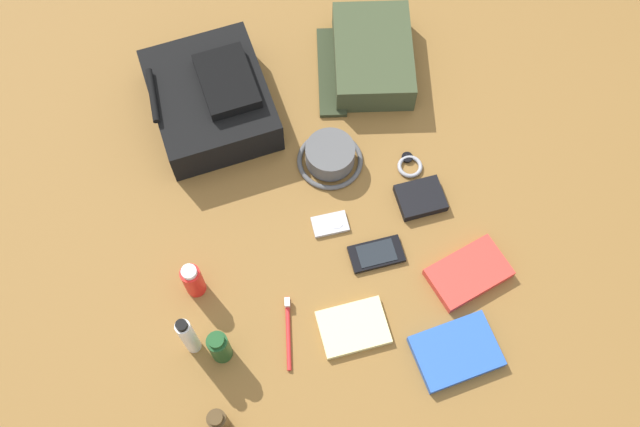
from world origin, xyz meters
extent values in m
cube|color=brown|center=(0.00, 0.00, -0.01)|extent=(2.64, 2.02, 0.02)
cube|color=black|center=(0.36, 0.20, 0.05)|extent=(0.36, 0.31, 0.10)
cube|color=black|center=(0.36, 0.15, 0.12)|extent=(0.20, 0.15, 0.03)
cylinder|color=black|center=(0.36, 0.33, 0.12)|extent=(0.15, 0.02, 0.02)
cube|color=#384228|center=(0.41, -0.23, 0.04)|extent=(0.32, 0.25, 0.08)
cube|color=#2C3520|center=(0.41, -0.12, 0.01)|extent=(0.28, 0.12, 0.01)
cylinder|color=#535353|center=(0.15, -0.06, 0.04)|extent=(0.12, 0.12, 0.06)
torus|color=#535353|center=(0.15, -0.06, 0.01)|extent=(0.16, 0.16, 0.01)
cylinder|color=#473319|center=(-0.42, 0.31, 0.05)|extent=(0.04, 0.04, 0.10)
cylinder|color=#473319|center=(-0.42, 0.31, 0.10)|extent=(0.03, 0.03, 0.01)
cylinder|color=#19471E|center=(-0.27, 0.28, 0.05)|extent=(0.05, 0.05, 0.10)
cylinder|color=#19471E|center=(-0.27, 0.28, 0.11)|extent=(0.03, 0.03, 0.01)
cylinder|color=white|center=(-0.24, 0.34, 0.08)|extent=(0.03, 0.03, 0.16)
cylinder|color=black|center=(-0.24, 0.34, 0.17)|extent=(0.02, 0.02, 0.01)
cylinder|color=red|center=(-0.10, 0.31, 0.05)|extent=(0.05, 0.05, 0.10)
cylinder|color=silver|center=(-0.10, 0.31, 0.11)|extent=(0.03, 0.03, 0.01)
cube|color=blue|center=(-0.38, -0.22, 0.01)|extent=(0.15, 0.20, 0.02)
cube|color=white|center=(-0.38, -0.22, 0.01)|extent=(0.14, 0.19, 0.02)
cube|color=red|center=(-0.21, -0.30, 0.01)|extent=(0.16, 0.20, 0.03)
cube|color=white|center=(-0.21, -0.30, 0.01)|extent=(0.15, 0.20, 0.02)
cube|color=black|center=(-0.12, -0.11, 0.01)|extent=(0.07, 0.13, 0.01)
cube|color=black|center=(-0.12, -0.11, 0.01)|extent=(0.06, 0.09, 0.00)
cube|color=#B7B7BC|center=(-0.02, -0.02, 0.01)|extent=(0.05, 0.08, 0.01)
cylinder|color=silver|center=(-0.02, -0.04, 0.01)|extent=(0.03, 0.03, 0.00)
torus|color=#99999E|center=(0.09, -0.25, 0.01)|extent=(0.06, 0.06, 0.01)
cylinder|color=black|center=(0.12, -0.25, 0.01)|extent=(0.03, 0.03, 0.01)
cylinder|color=red|center=(-0.26, 0.13, 0.01)|extent=(0.17, 0.04, 0.01)
cube|color=white|center=(-0.19, 0.12, 0.02)|extent=(0.02, 0.02, 0.01)
cube|color=black|center=(0.00, -0.25, 0.01)|extent=(0.10, 0.11, 0.02)
cube|color=beige|center=(-0.27, -0.02, 0.01)|extent=(0.12, 0.15, 0.02)
camera|label=1|loc=(-0.70, 0.15, 1.63)|focal=41.79mm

